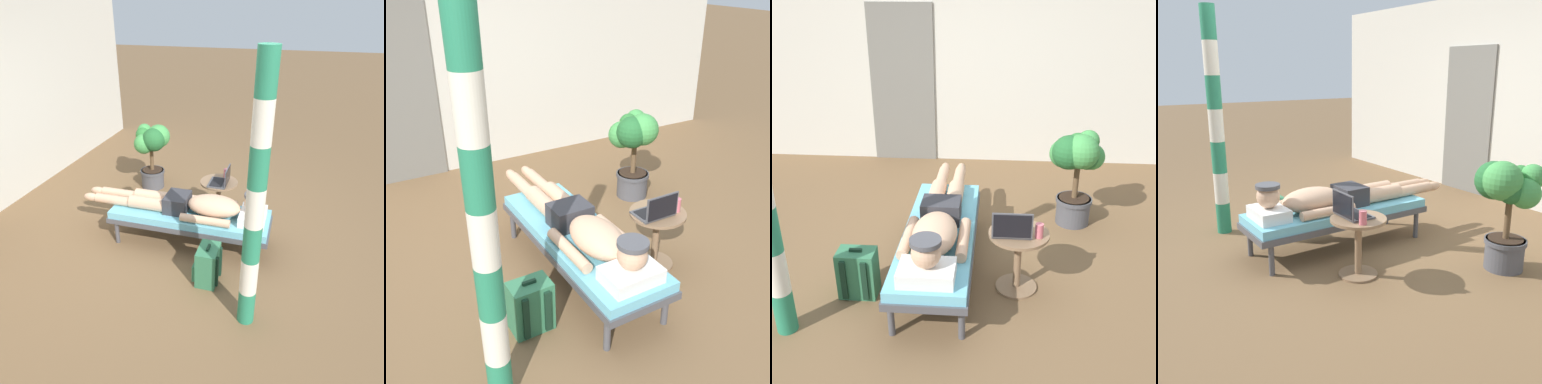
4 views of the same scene
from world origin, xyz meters
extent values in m
plane|color=brown|center=(0.00, 0.00, 0.00)|extent=(40.00, 40.00, 0.00)
cylinder|color=#4C4C51|center=(-0.33, 0.63, 0.14)|extent=(0.05, 0.05, 0.28)
cylinder|color=#4C4C51|center=(0.18, 0.63, 0.14)|extent=(0.05, 0.05, 0.28)
cylinder|color=#4C4C51|center=(-0.33, -1.01, 0.14)|extent=(0.05, 0.05, 0.28)
cylinder|color=#4C4C51|center=(0.18, -1.01, 0.14)|extent=(0.05, 0.05, 0.28)
cube|color=#4C4C51|center=(-0.08, -0.19, 0.31)|extent=(0.60, 1.85, 0.06)
cube|color=#6BB7CC|center=(-0.08, -0.19, 0.38)|extent=(0.58, 1.81, 0.08)
cube|color=white|center=(-0.08, -0.91, 0.47)|extent=(0.40, 0.28, 0.11)
sphere|color=#D8A884|center=(-0.08, -0.91, 0.64)|extent=(0.21, 0.21, 0.21)
cylinder|color=#4C4C51|center=(-0.08, -0.91, 0.73)|extent=(0.22, 0.22, 0.03)
ellipsoid|color=#D8A884|center=(-0.08, -0.47, 0.54)|extent=(0.35, 0.60, 0.23)
cylinder|color=#D8A884|center=(-0.30, -0.42, 0.46)|extent=(0.09, 0.55, 0.09)
cylinder|color=#D8A884|center=(0.14, -0.42, 0.46)|extent=(0.09, 0.55, 0.09)
cube|color=#333338|center=(-0.08, -0.04, 0.52)|extent=(0.33, 0.26, 0.19)
cylinder|color=#D8A884|center=(-0.16, 0.30, 0.49)|extent=(0.15, 0.42, 0.15)
cylinder|color=#D8A884|center=(-0.16, 0.73, 0.47)|extent=(0.11, 0.44, 0.11)
ellipsoid|color=#D8A884|center=(-0.16, 1.02, 0.47)|extent=(0.09, 0.20, 0.10)
cylinder|color=#D8A884|center=(0.01, 0.30, 0.49)|extent=(0.15, 0.42, 0.15)
cylinder|color=#D8A884|center=(0.01, 0.73, 0.47)|extent=(0.11, 0.44, 0.11)
ellipsoid|color=#D8A884|center=(0.01, 1.02, 0.47)|extent=(0.09, 0.20, 0.10)
cylinder|color=#8C6B4C|center=(0.58, -0.38, 0.01)|extent=(0.34, 0.34, 0.02)
cylinder|color=#8C6B4C|center=(0.58, -0.38, 0.26)|extent=(0.06, 0.06, 0.48)
cylinder|color=#8C6B4C|center=(0.58, -0.38, 0.51)|extent=(0.48, 0.48, 0.02)
cube|color=#4C4C51|center=(0.52, -0.38, 0.53)|extent=(0.31, 0.22, 0.02)
cube|color=black|center=(0.52, -0.37, 0.54)|extent=(0.27, 0.15, 0.00)
cube|color=#4C4C51|center=(0.52, -0.50, 0.64)|extent=(0.31, 0.01, 0.21)
cube|color=black|center=(0.52, -0.51, 0.64)|extent=(0.29, 0.00, 0.19)
cylinder|color=#D86672|center=(0.73, -0.44, 0.58)|extent=(0.06, 0.06, 0.12)
cube|color=#33724C|center=(-0.69, -0.56, 0.20)|extent=(0.30, 0.20, 0.40)
cube|color=#33724C|center=(-0.69, -0.44, 0.13)|extent=(0.23, 0.04, 0.18)
cube|color=black|center=(-0.77, -0.67, 0.20)|extent=(0.04, 0.02, 0.34)
cube|color=black|center=(-0.61, -0.67, 0.20)|extent=(0.04, 0.02, 0.34)
cube|color=black|center=(-0.69, -0.56, 0.41)|extent=(0.10, 0.02, 0.02)
cylinder|color=#4C4C51|center=(1.19, 0.78, 0.14)|extent=(0.34, 0.34, 0.28)
cylinder|color=#4C4C51|center=(1.19, 0.78, 0.26)|extent=(0.37, 0.37, 0.04)
cylinder|color=#332319|center=(1.19, 0.78, 0.29)|extent=(0.31, 0.31, 0.01)
cylinder|color=brown|center=(1.19, 0.78, 0.49)|extent=(0.06, 0.06, 0.42)
sphere|color=#429347|center=(1.32, 0.80, 0.73)|extent=(0.26, 0.26, 0.26)
sphere|color=#429347|center=(1.29, 0.92, 0.85)|extent=(0.22, 0.22, 0.22)
sphere|color=#2D7233|center=(1.19, 0.90, 0.83)|extent=(0.21, 0.21, 0.21)
sphere|color=#429347|center=(1.05, 0.83, 0.74)|extent=(0.29, 0.29, 0.29)
sphere|color=#23602D|center=(1.08, 0.69, 0.81)|extent=(0.33, 0.33, 0.33)
sphere|color=#429347|center=(1.19, 0.66, 0.83)|extent=(0.34, 0.34, 0.34)
sphere|color=#23602D|center=(1.25, 0.70, 0.74)|extent=(0.21, 0.21, 0.21)
cylinder|color=#267F59|center=(-1.10, -1.02, 0.17)|extent=(0.15, 0.15, 0.33)
cylinder|color=silver|center=(-1.10, -1.02, 0.50)|extent=(0.15, 0.15, 0.33)
cylinder|color=#267F59|center=(-1.10, -1.02, 0.84)|extent=(0.15, 0.15, 0.33)
cylinder|color=silver|center=(-1.10, -1.02, 1.17)|extent=(0.15, 0.15, 0.33)
cylinder|color=#267F59|center=(-1.10, -1.02, 1.50)|extent=(0.15, 0.15, 0.33)
cylinder|color=silver|center=(-1.10, -1.02, 1.84)|extent=(0.15, 0.15, 0.33)
cylinder|color=#267F59|center=(-1.10, -1.02, 2.17)|extent=(0.15, 0.15, 0.33)
camera|label=1|loc=(-3.59, -1.24, 2.58)|focal=34.59mm
camera|label=2|loc=(-1.65, -2.91, 2.41)|focal=42.41mm
camera|label=3|loc=(0.39, -3.61, 2.39)|focal=44.00mm
camera|label=4|loc=(3.47, -2.37, 1.73)|focal=41.27mm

